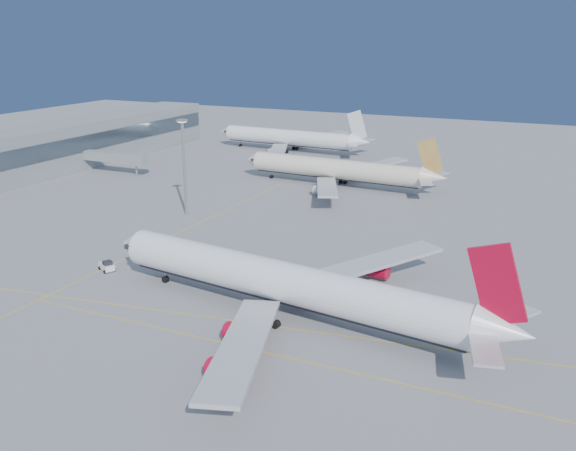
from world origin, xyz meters
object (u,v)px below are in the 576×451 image
object	(u,v)px
airliner_virgin	(291,285)
light_mast	(184,160)
airliner_etihad	(339,170)
airliner_third	(291,138)
pushback_tug	(107,266)

from	to	relation	value
airliner_virgin	light_mast	xyz separation A→B (m)	(-48.40, 42.75, 8.40)
airliner_etihad	airliner_third	distance (m)	58.49
airliner_etihad	light_mast	bearing A→B (deg)	-114.81
airliner_etihad	pushback_tug	size ratio (longest dim) A/B	15.46
airliner_virgin	light_mast	distance (m)	65.12
airliner_virgin	light_mast	size ratio (longest dim) A/B	3.17
airliner_virgin	pushback_tug	size ratio (longest dim) A/B	18.20
airliner_etihad	airliner_third	xyz separation A→B (m)	(-36.56, 45.65, 0.12)
pushback_tug	airliner_third	bearing A→B (deg)	127.36
airliner_third	airliner_virgin	bearing A→B (deg)	-62.02
airliner_third	pushback_tug	world-z (taller)	airliner_third
pushback_tug	airliner_etihad	bearing A→B (deg)	107.51
airliner_virgin	airliner_third	world-z (taller)	airliner_virgin
airliner_third	light_mast	size ratio (longest dim) A/B	2.69
airliner_third	pushback_tug	size ratio (longest dim) A/B	15.48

